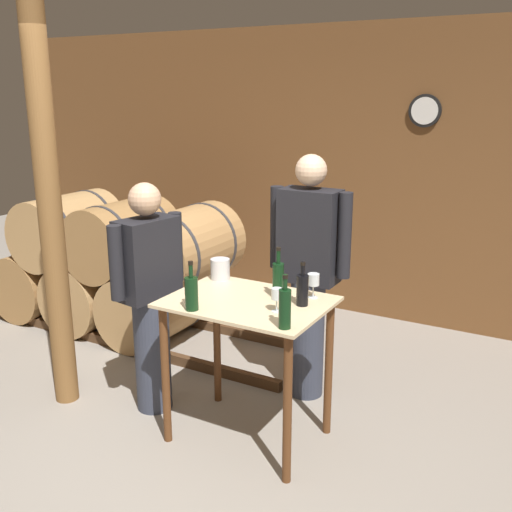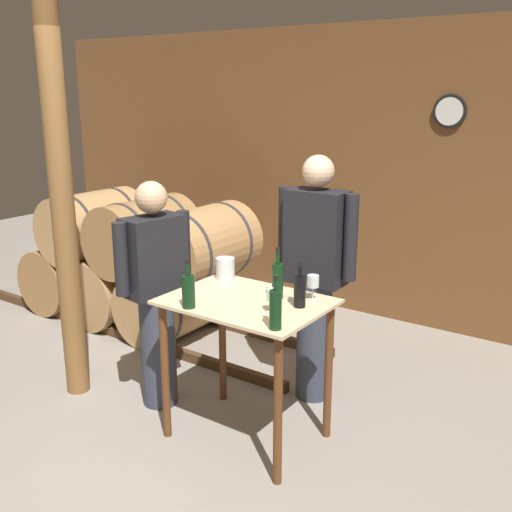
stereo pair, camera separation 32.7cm
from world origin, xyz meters
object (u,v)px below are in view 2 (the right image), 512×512
Objects in this scene: wine_bottle_center at (300,290)px; person_host at (315,275)px; person_visitor_with_scarf at (156,291)px; ice_bucket at (225,268)px; wine_bottle_far_left at (188,290)px; wine_bottle_left at (278,279)px; wine_bottle_right at (275,308)px; wine_glass_near_center at (313,282)px; wooden_post at (63,209)px; wine_glass_near_left at (272,295)px.

wine_bottle_center is 0.66m from person_host.
person_visitor_with_scarf is at bearing -175.20° from wine_bottle_center.
person_host is at bearing 43.34° from ice_bucket.
wine_bottle_far_left is 0.58m from ice_bucket.
person_host is (0.45, 0.42, -0.07)m from ice_bucket.
wine_bottle_left is 1.06× the size of wine_bottle_right.
person_host is at bearing 117.49° from wine_glass_near_center.
ice_bucket is 0.49m from person_visitor_with_scarf.
wine_glass_near_center is at bearing 89.04° from wine_bottle_center.
wine_glass_near_center is (1.68, 0.45, -0.33)m from wooden_post.
wine_bottle_far_left is at bearing -178.27° from wine_bottle_right.
person_visitor_with_scarf is (-0.83, -0.69, -0.09)m from person_host.
wine_bottle_left is at bearing -14.74° from ice_bucket.
wine_bottle_left is 0.19m from wine_bottle_center.
wine_bottle_far_left is at bearing -106.04° from person_host.
wine_bottle_center is 1.89× the size of wine_glass_near_left.
person_visitor_with_scarf is at bearing -144.59° from ice_bucket.
wooden_post is 8.63× the size of wine_bottle_left.
wooden_post reaches higher than ice_bucket.
wine_glass_near_left is 0.08× the size of person_host.
wine_glass_near_left is 1.00m from person_visitor_with_scarf.
wine_glass_near_center is at bearing 75.12° from wine_glass_near_left.
ice_bucket is at bearing 25.95° from wooden_post.
person_visitor_with_scarf is (-0.98, 0.08, -0.19)m from wine_glass_near_left.
wooden_post is 19.57× the size of ice_bucket.
wine_glass_near_center is 0.69m from ice_bucket.
wine_bottle_left is 0.20× the size of person_visitor_with_scarf.
wine_bottle_left is 0.48m from wine_bottle_right.
wine_glass_near_center is 0.10× the size of person_visitor_with_scarf.
wine_bottle_center is 1.08m from person_visitor_with_scarf.
wine_bottle_far_left is 0.18× the size of person_visitor_with_scarf.
wooden_post is 10.29× the size of wine_bottle_center.
wine_glass_near_left is at bearing -116.04° from wine_bottle_center.
wine_glass_near_center is 1.10× the size of ice_bucket.
wine_bottle_far_left is at bearing -73.44° from ice_bucket.
wooden_post is at bearing -147.87° from person_host.
wooden_post is 1.21m from wine_bottle_far_left.
wine_glass_near_left is at bearing -78.72° from person_host.
wine_glass_near_center reaches higher than wine_glass_near_left.
wine_bottle_left reaches higher than ice_bucket.
wine_bottle_right is 1.18m from person_visitor_with_scarf.
wooden_post is at bearing -160.79° from person_visitor_with_scarf.
person_host reaches higher than wine_glass_near_center.
person_host is at bearing 95.14° from wine_bottle_left.
wine_glass_near_center is 0.53m from person_host.
wine_glass_near_left is (-0.08, -0.17, 0.00)m from wine_bottle_center.
wooden_post reaches higher than wine_bottle_center.
person_visitor_with_scarf reaches higher than ice_bucket.
wine_bottle_center is 0.18m from wine_glass_near_left.
wine_bottle_left is 0.57m from person_host.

